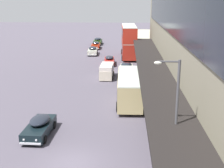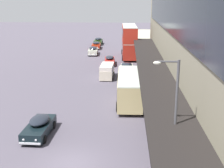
% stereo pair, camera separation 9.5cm
% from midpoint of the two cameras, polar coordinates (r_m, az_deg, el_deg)
% --- Properties ---
extents(ground, '(240.00, 240.00, 0.00)m').
position_cam_midpoint_polar(ground, '(22.68, -7.09, -14.17)').
color(ground, '#544E5B').
extents(transit_bus_kerbside_front, '(3.04, 10.13, 6.04)m').
position_cam_midpoint_polar(transit_bus_kerbside_front, '(59.21, 3.06, 7.98)').
color(transit_bus_kerbside_front, '#AF271A').
rests_on(transit_bus_kerbside_front, ground).
extents(transit_bus_kerbside_rear, '(2.81, 9.48, 3.09)m').
position_cam_midpoint_polar(transit_bus_kerbside_rear, '(33.97, 3.11, -0.48)').
color(transit_bus_kerbside_rear, tan).
rests_on(transit_bus_kerbside_rear, ground).
extents(sedan_second_near, '(2.07, 4.88, 1.58)m').
position_cam_midpoint_polar(sedan_second_near, '(62.58, -3.61, 6.10)').
color(sedan_second_near, beige).
rests_on(sedan_second_near, ground).
extents(sedan_second_mid, '(2.04, 4.91, 1.55)m').
position_cam_midpoint_polar(sedan_second_mid, '(27.05, -13.23, -7.53)').
color(sedan_second_mid, black).
rests_on(sedan_second_mid, ground).
extents(sedan_lead_near, '(1.91, 4.60, 1.53)m').
position_cam_midpoint_polar(sedan_lead_near, '(53.19, -0.54, 4.38)').
color(sedan_lead_near, '#B4211B').
rests_on(sedan_lead_near, ground).
extents(sedan_trailing_near, '(1.97, 4.41, 1.52)m').
position_cam_midpoint_polar(sedan_trailing_near, '(69.81, -3.03, 7.10)').
color(sedan_trailing_near, '#A62710').
rests_on(sedan_trailing_near, ground).
extents(sedan_lead_mid, '(1.98, 4.57, 1.60)m').
position_cam_midpoint_polar(sedan_lead_mid, '(76.05, -2.66, 7.84)').
color(sedan_lead_mid, '#264117').
rests_on(sedan_lead_mid, ground).
extents(sedan_trailing_mid, '(2.03, 4.32, 1.62)m').
position_cam_midpoint_polar(sedan_trailing_mid, '(47.39, 2.60, 2.99)').
color(sedan_trailing_mid, beige).
rests_on(sedan_trailing_mid, ground).
extents(vw_van, '(2.01, 4.60, 1.96)m').
position_cam_midpoint_polar(vw_van, '(44.40, -1.01, 2.53)').
color(vw_van, beige).
rests_on(vw_van, ground).
extents(pedestrian_at_kerb, '(0.33, 0.61, 1.86)m').
position_cam_midpoint_polar(pedestrian_at_kerb, '(21.93, 12.04, -12.01)').
color(pedestrian_at_kerb, '#1F253D').
rests_on(pedestrian_at_kerb, sidewalk_kerb).
extents(street_lamp, '(1.50, 0.28, 7.72)m').
position_cam_midpoint_polar(street_lamp, '(18.60, 11.09, -5.59)').
color(street_lamp, '#4C4C51').
rests_on(street_lamp, sidewalk_kerb).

